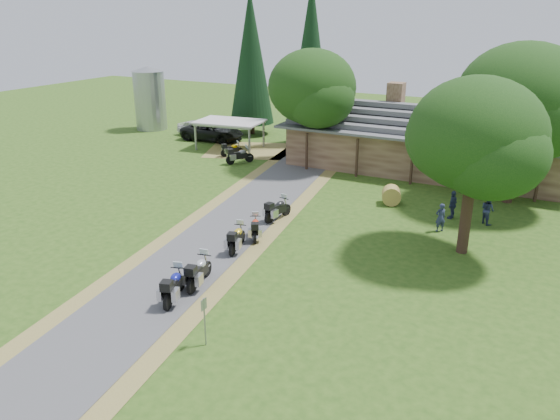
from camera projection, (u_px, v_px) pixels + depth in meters
The scene contains 24 objects.
ground at pixel (165, 282), 24.52m from camera, with size 120.00×120.00×0.00m, color #294D15.
driveway at pixel (207, 247), 28.06m from camera, with size 46.00×46.00×0.00m, color #464648.
lodge at pixel (428, 137), 41.07m from camera, with size 21.40×9.40×4.90m, color brown, non-canonical shape.
silo at pixel (150, 98), 54.66m from camera, with size 3.07×3.07×6.24m, color gray.
carport at pixel (230, 135), 47.57m from camera, with size 5.61×3.74×2.43m, color silver, non-canonical shape.
car_white_sedan at pixel (198, 127), 51.98m from camera, with size 5.83×2.46×1.94m, color silver.
car_dark_suv at pixel (212, 127), 50.49m from camera, with size 6.43×2.73×2.46m, color black.
motorcycle_row_a at pixel (174, 284), 22.76m from camera, with size 2.12×0.69×1.45m, color #181C97, non-canonical shape.
motorcycle_row_b at pixel (199, 270), 24.00m from camera, with size 2.12×0.69×1.45m, color #B6B7BE, non-canonical shape.
motorcycle_row_c at pixel (237, 237), 27.56m from camera, with size 2.03×0.66×1.39m, color gold, non-canonical shape.
motorcycle_row_d at pixel (255, 227), 29.01m from camera, with size 1.86×0.61×1.27m, color red, non-canonical shape.
motorcycle_row_e at pixel (278, 208), 31.53m from camera, with size 2.03×0.66×1.39m, color black, non-canonical shape.
motorcycle_carport_a at pixel (232, 149), 45.28m from camera, with size 1.80×0.59×1.23m, color #CF9F00, non-canonical shape.
motorcycle_carport_b at pixel (240, 155), 43.06m from camera, with size 2.06×0.67×1.41m, color slate, non-canonical shape.
person_a at pixel (441, 215), 29.77m from camera, with size 0.54×0.39×1.89m, color navy.
person_b at pixel (488, 207), 30.79m from camera, with size 0.57×0.41×2.00m, color navy.
person_c at pixel (453, 202), 31.59m from camera, with size 0.56×0.40×1.97m, color navy.
hay_bale at pixel (391, 195), 34.08m from camera, with size 1.16×1.16×1.07m, color olive.
sign_post at pixel (205, 322), 19.57m from camera, with size 0.35×0.06×1.92m, color gray, non-canonical shape.
oak_lodge_left at pixel (312, 103), 41.01m from camera, with size 6.59×6.59×9.79m, color black, non-canonical shape.
oak_lodge_right at pixel (519, 120), 32.83m from camera, with size 7.84×7.84×10.50m, color black, non-canonical shape.
oak_driveway at pixel (473, 158), 25.83m from camera, with size 6.37×6.37×9.73m, color black, non-canonical shape.
cedar_near at pixel (311, 63), 47.23m from camera, with size 3.85×3.85×14.24m, color black.
cedar_far at pixel (251, 63), 51.28m from camera, with size 4.23×4.23×13.50m, color black.
Camera 1 is at (14.67, -17.04, 11.51)m, focal length 35.00 mm.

